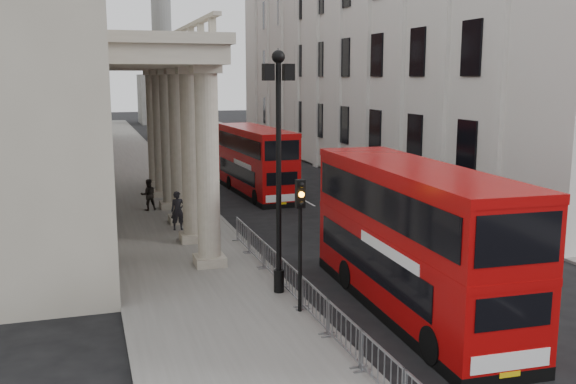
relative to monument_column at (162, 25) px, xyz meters
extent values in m
plane|color=black|center=(-6.00, -92.00, -15.98)|extent=(260.00, 260.00, 0.00)
cube|color=slate|center=(-9.00, -62.00, -15.92)|extent=(6.00, 140.00, 0.12)
cube|color=slate|center=(7.50, -62.00, -15.92)|extent=(3.00, 140.00, 0.12)
cube|color=slate|center=(-6.05, -62.00, -15.91)|extent=(0.20, 140.00, 0.14)
cube|color=#9D9584|center=(-16.50, -74.00, -9.98)|extent=(9.00, 28.00, 12.00)
cube|color=maroon|center=(-16.50, -44.00, -4.98)|extent=(9.00, 32.00, 22.00)
cube|color=#9D9584|center=(-16.50, -12.00, -5.98)|extent=(9.00, 30.00, 20.00)
cube|color=beige|center=(10.00, -60.00, -3.48)|extent=(8.00, 55.00, 25.00)
cube|color=#60605E|center=(0.00, 0.00, -11.98)|extent=(8.00, 8.00, 8.00)
cylinder|color=black|center=(-6.60, -88.00, -15.46)|extent=(0.36, 0.36, 0.80)
cylinder|color=black|center=(-6.60, -88.00, -11.86)|extent=(0.18, 0.18, 8.00)
sphere|color=black|center=(-6.60, -88.00, -7.76)|extent=(0.44, 0.44, 0.44)
cube|color=black|center=(-6.25, -88.00, -8.26)|extent=(0.35, 0.35, 0.55)
cube|color=black|center=(-6.95, -88.00, -8.26)|extent=(0.35, 0.35, 0.55)
cylinder|color=black|center=(-6.60, -72.00, -15.46)|extent=(0.36, 0.36, 0.80)
cylinder|color=black|center=(-6.60, -72.00, -11.86)|extent=(0.18, 0.18, 8.00)
sphere|color=black|center=(-6.60, -72.00, -7.76)|extent=(0.44, 0.44, 0.44)
cube|color=black|center=(-6.25, -72.00, -8.26)|extent=(0.35, 0.35, 0.55)
cube|color=black|center=(-6.95, -72.00, -8.26)|extent=(0.35, 0.35, 0.55)
cylinder|color=black|center=(-6.60, -56.00, -15.46)|extent=(0.36, 0.36, 0.80)
cylinder|color=black|center=(-6.60, -56.00, -11.86)|extent=(0.18, 0.18, 8.00)
sphere|color=black|center=(-6.60, -56.00, -7.76)|extent=(0.44, 0.44, 0.44)
cube|color=black|center=(-6.25, -56.00, -8.26)|extent=(0.35, 0.35, 0.55)
cube|color=black|center=(-6.95, -56.00, -8.26)|extent=(0.35, 0.35, 0.55)
cylinder|color=black|center=(-6.50, -90.00, -14.16)|extent=(0.12, 0.12, 3.40)
cube|color=black|center=(-6.50, -90.00, -12.01)|extent=(0.28, 0.22, 0.90)
sphere|color=black|center=(-6.50, -90.13, -11.71)|extent=(0.18, 0.18, 0.18)
sphere|color=orange|center=(-6.50, -90.13, -12.01)|extent=(0.18, 0.18, 0.18)
sphere|color=black|center=(-6.50, -90.13, -12.31)|extent=(0.18, 0.18, 0.18)
cube|color=gray|center=(-6.35, -95.65, -15.31)|extent=(0.50, 2.30, 1.10)
cube|color=gray|center=(-6.35, -93.30, -15.31)|extent=(0.50, 2.30, 1.10)
cube|color=gray|center=(-6.35, -90.95, -15.31)|extent=(0.50, 2.30, 1.10)
cube|color=gray|center=(-6.35, -88.60, -15.31)|extent=(0.50, 2.30, 1.10)
cube|color=gray|center=(-6.35, -86.25, -15.31)|extent=(0.50, 2.30, 1.10)
cube|color=gray|center=(-6.35, -83.90, -15.31)|extent=(0.50, 2.30, 1.10)
cube|color=gray|center=(-6.35, -81.55, -15.31)|extent=(0.50, 2.30, 1.10)
cube|color=#A20707|center=(-2.91, -90.70, -14.56)|extent=(3.08, 11.17, 2.11)
cube|color=#A20707|center=(-2.91, -90.70, -12.37)|extent=(3.08, 11.17, 1.85)
cube|color=#A20707|center=(-2.91, -90.70, -11.32)|extent=(3.13, 11.21, 0.26)
cube|color=black|center=(-2.91, -90.70, -15.80)|extent=(3.10, 11.17, 0.37)
cube|color=black|center=(-2.91, -90.70, -14.29)|extent=(3.06, 9.07, 1.05)
cube|color=black|center=(-2.91, -90.70, -12.26)|extent=(3.12, 10.54, 1.16)
cube|color=white|center=(-3.13, -96.22, -15.30)|extent=(2.22, 0.15, 0.47)
cube|color=yellow|center=(-3.13, -96.23, -15.64)|extent=(0.58, 0.07, 0.14)
cylinder|color=black|center=(-4.26, -94.50, -15.45)|extent=(0.38, 1.07, 1.05)
cylinder|color=black|center=(-1.88, -94.60, -15.45)|extent=(0.38, 1.07, 1.05)
cylinder|color=black|center=(-4.00, -88.07, -15.45)|extent=(0.38, 1.07, 1.05)
cylinder|color=black|center=(-1.61, -88.17, -15.45)|extent=(0.38, 1.07, 1.05)
cube|color=#B10808|center=(-2.32, -68.59, -14.69)|extent=(2.89, 10.12, 1.91)
cube|color=#B10808|center=(-2.32, -68.59, -12.71)|extent=(2.89, 10.12, 1.67)
cube|color=#B10808|center=(-2.32, -68.59, -11.76)|extent=(2.93, 10.16, 0.24)
cube|color=black|center=(-2.32, -68.59, -15.81)|extent=(2.91, 10.12, 0.33)
cube|color=black|center=(-2.32, -68.59, -14.46)|extent=(2.85, 8.22, 0.95)
cube|color=black|center=(-2.32, -68.59, -12.62)|extent=(2.92, 9.55, 1.05)
cube|color=white|center=(-2.06, -73.58, -15.36)|extent=(2.00, 0.16, 0.43)
cube|color=yellow|center=(-2.06, -73.59, -15.68)|extent=(0.53, 0.06, 0.12)
cylinder|color=black|center=(-3.22, -72.12, -15.50)|extent=(0.35, 0.97, 0.95)
cylinder|color=black|center=(-1.06, -72.02, -15.50)|extent=(0.35, 0.97, 0.95)
cylinder|color=black|center=(-3.51, -66.31, -15.50)|extent=(0.35, 0.97, 0.95)
cylinder|color=black|center=(-1.36, -66.20, -15.50)|extent=(0.35, 0.97, 0.95)
imported|color=black|center=(-8.65, -77.56, -14.90)|extent=(0.72, 0.48, 1.92)
imported|color=black|center=(-9.58, -72.30, -14.97)|extent=(0.91, 0.74, 1.78)
imported|color=black|center=(-7.85, -74.71, -14.92)|extent=(1.00, 0.74, 1.87)
camera|label=1|loc=(-12.81, -108.65, -8.43)|focal=40.00mm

